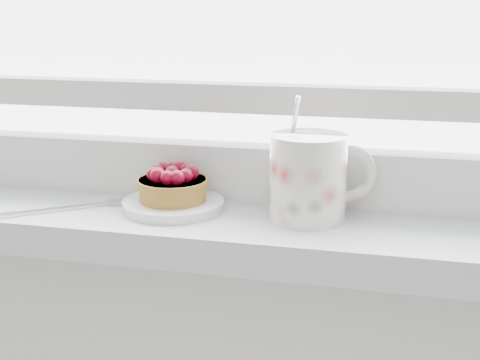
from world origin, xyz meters
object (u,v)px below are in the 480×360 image
(raspberry_tart, at_px, (173,184))
(fork, at_px, (80,206))
(floral_mug, at_px, (311,175))
(saucer, at_px, (173,205))

(raspberry_tart, bearing_deg, fork, -169.46)
(raspberry_tart, distance_m, floral_mug, 0.17)
(floral_mug, height_order, fork, floral_mug)
(saucer, relative_size, fork, 0.75)
(saucer, bearing_deg, floral_mug, 1.58)
(saucer, xyz_separation_m, raspberry_tart, (0.00, 0.00, 0.03))
(saucer, xyz_separation_m, floral_mug, (0.17, 0.00, 0.05))
(fork, bearing_deg, floral_mug, 5.22)
(raspberry_tart, distance_m, fork, 0.12)
(raspberry_tart, bearing_deg, floral_mug, 1.52)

